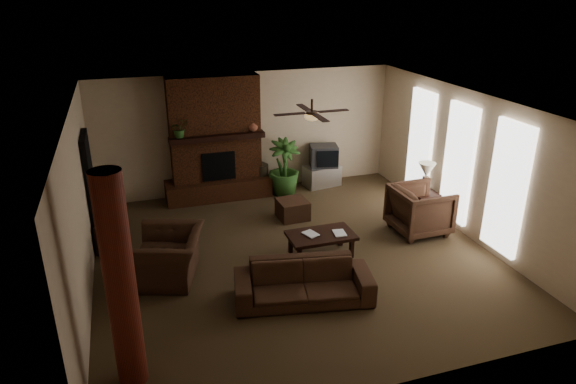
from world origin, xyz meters
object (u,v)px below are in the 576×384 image
object	(u,v)px
ottoman	(293,209)
lamp_right	(427,172)
sofa	(304,276)
armchair_right	(420,208)
side_table_right	(424,204)
side_table_left	(113,237)
floor_plant	(284,179)
armchair_left	(168,249)
coffee_table	(321,237)
log_column	(120,284)
tv_stand	(322,176)
floor_vase	(261,175)
lamp_left	(108,200)

from	to	relation	value
ottoman	lamp_right	distance (m)	2.89
sofa	armchair_right	size ratio (longest dim) A/B	2.04
sofa	side_table_right	world-z (taller)	sofa
side_table_left	floor_plant	bearing A→B (deg)	23.34
floor_plant	side_table_left	distance (m)	4.20
armchair_left	floor_plant	bearing A→B (deg)	152.48
armchair_left	ottoman	xyz separation A→B (m)	(2.73, 1.62, -0.34)
armchair_left	side_table_left	xyz separation A→B (m)	(-0.90, 1.29, -0.27)
armchair_left	floor_plant	world-z (taller)	armchair_left
ottoman	floor_plant	xyz separation A→B (m)	(0.23, 1.33, 0.17)
armchair_right	ottoman	world-z (taller)	armchair_right
side_table_left	ottoman	bearing A→B (deg)	5.20
armchair_left	side_table_left	distance (m)	1.59
coffee_table	ottoman	distance (m)	1.70
log_column	side_table_left	distance (m)	3.81
tv_stand	side_table_left	bearing A→B (deg)	-167.90
log_column	lamp_right	xyz separation A→B (m)	(6.10, 3.19, -0.40)
armchair_right	side_table_right	xyz separation A→B (m)	(0.48, 0.61, -0.25)
floor_vase	side_table_right	xyz separation A→B (m)	(2.93, -2.37, -0.16)
armchair_right	side_table_left	bearing A→B (deg)	78.45
coffee_table	lamp_left	xyz separation A→B (m)	(-3.61, 1.42, 0.63)
armchair_right	side_table_right	size ratio (longest dim) A/B	1.91
log_column	floor_vase	size ratio (longest dim) A/B	3.64
floor_plant	lamp_left	size ratio (longest dim) A/B	2.03
side_table_left	side_table_right	size ratio (longest dim) A/B	1.00
armchair_left	floor_plant	distance (m)	4.18
sofa	tv_stand	xyz separation A→B (m)	(2.08, 4.54, -0.17)
floor_vase	lamp_left	distance (m)	3.90
sofa	lamp_left	bearing A→B (deg)	147.52
log_column	side_table_left	size ratio (longest dim) A/B	5.09
sofa	armchair_right	world-z (taller)	armchair_right
side_table_left	lamp_left	distance (m)	0.73
lamp_right	armchair_left	bearing A→B (deg)	-171.03
floor_plant	lamp_right	bearing A→B (deg)	-40.67
armchair_left	lamp_left	size ratio (longest dim) A/B	1.91
armchair_left	tv_stand	size ratio (longest dim) A/B	1.46
coffee_table	lamp_right	world-z (taller)	lamp_right
floor_vase	sofa	bearing A→B (deg)	-96.85
floor_plant	side_table_right	world-z (taller)	floor_plant
tv_stand	side_table_left	size ratio (longest dim) A/B	1.55
coffee_table	floor_vase	distance (m)	3.29
armchair_right	tv_stand	world-z (taller)	armchair_right
sofa	coffee_table	distance (m)	1.48
side_table_left	lamp_right	distance (m)	6.36
sofa	lamp_right	xyz separation A→B (m)	(3.47, 2.18, 0.58)
ottoman	floor_plant	bearing A→B (deg)	80.27
sofa	tv_stand	world-z (taller)	sofa
lamp_left	lamp_right	bearing A→B (deg)	-4.43
sofa	side_table_left	world-z (taller)	sofa
floor_plant	side_table_right	size ratio (longest dim) A/B	2.40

